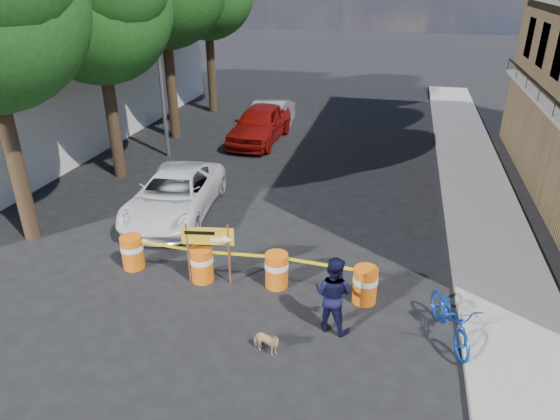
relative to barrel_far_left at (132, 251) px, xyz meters
The scene contains 16 objects.
ground 3.36m from the barrel_far_left, 21.21° to the right, with size 120.00×120.00×0.00m, color black.
sidewalk_east 10.47m from the barrel_far_left, 27.30° to the left, with size 2.40×40.00×0.15m, color gray.
white_building 13.49m from the barrel_far_left, 138.38° to the left, with size 8.00×22.00×6.00m, color silver.
tree_mid_a 8.80m from the barrel_far_left, 122.11° to the left, with size 5.25×5.00×8.68m.
streetlamp 9.60m from the barrel_far_left, 108.88° to the left, with size 1.25×0.18×8.00m.
barrel_far_left is the anchor object (origin of this frame).
barrel_mid_left 1.98m from the barrel_far_left, ahead, with size 0.58×0.58×0.90m.
barrel_mid_right 3.85m from the barrel_far_left, ahead, with size 0.58×0.58×0.90m.
barrel_far_right 6.00m from the barrel_far_left, ahead, with size 0.58×0.58×0.90m.
detour_sign 2.47m from the barrel_far_left, ahead, with size 1.26×0.33×1.64m.
pedestrian 5.55m from the barrel_far_left, 12.95° to the right, with size 0.86×0.67×1.76m, color black.
bicycle 7.92m from the barrel_far_left, ahead, with size 0.71×1.07×2.03m, color #1544B0.
dog 4.84m from the barrel_far_left, 29.10° to the right, with size 0.29×0.64×0.54m, color tan.
suv_white 3.19m from the barrel_far_left, 94.30° to the left, with size 2.29×4.98×1.38m, color white.
sedan_red 11.16m from the barrel_far_left, 88.47° to the left, with size 1.95×4.83×1.65m, color maroon.
sedan_silver 12.62m from the barrel_far_left, 88.65° to the left, with size 1.52×4.37×1.44m, color silver.
Camera 1 is at (3.27, -8.77, 7.03)m, focal length 32.00 mm.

